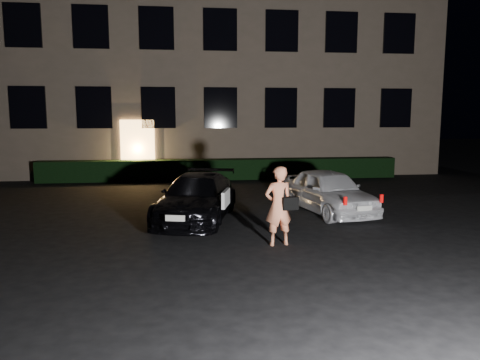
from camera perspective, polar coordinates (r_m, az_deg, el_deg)
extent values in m
plane|color=black|center=(9.58, 3.14, -8.54)|extent=(80.00, 80.00, 0.00)
cube|color=#6D5E4E|center=(24.31, -3.23, 15.74)|extent=(20.00, 8.00, 12.00)
cube|color=#FFB660|center=(20.11, -12.35, 3.62)|extent=(1.40, 0.10, 2.50)
cube|color=black|center=(20.90, -24.44, 8.05)|extent=(1.40, 0.10, 1.70)
cube|color=black|center=(20.29, -17.34, 8.43)|extent=(1.40, 0.10, 1.70)
cube|color=black|center=(20.00, -9.91, 8.68)|extent=(1.40, 0.10, 1.70)
cube|color=black|center=(20.04, -2.38, 8.79)|extent=(1.40, 0.10, 1.70)
cube|color=black|center=(20.42, 5.00, 8.75)|extent=(1.40, 0.10, 1.70)
cube|color=black|center=(21.11, 12.00, 8.58)|extent=(1.40, 0.10, 1.70)
cube|color=black|center=(22.09, 18.46, 8.32)|extent=(1.40, 0.10, 1.70)
cube|color=black|center=(21.19, -24.96, 16.73)|extent=(1.40, 0.10, 1.70)
cube|color=black|center=(20.58, -17.73, 17.36)|extent=(1.40, 0.10, 1.70)
cube|color=black|center=(20.30, -10.14, 17.75)|extent=(1.40, 0.10, 1.70)
cube|color=black|center=(20.34, -2.43, 17.84)|extent=(1.40, 0.10, 1.70)
cube|color=black|center=(20.71, 5.11, 17.64)|extent=(1.40, 0.10, 1.70)
cube|color=black|center=(21.40, 12.26, 17.18)|extent=(1.40, 0.10, 1.70)
cube|color=black|center=(22.36, 18.83, 16.53)|extent=(1.40, 0.10, 1.70)
cube|color=black|center=(19.74, -2.23, 1.31)|extent=(15.00, 0.70, 0.85)
imported|color=black|center=(12.15, -5.30, -2.16)|extent=(2.61, 4.33, 1.17)
cube|color=white|center=(11.24, -1.74, -2.23)|extent=(0.28, 0.83, 0.39)
cube|color=silver|center=(10.17, -7.91, -4.63)|extent=(0.42, 0.14, 0.13)
imported|color=white|center=(13.21, 10.78, -1.34)|extent=(2.12, 3.80, 1.22)
cube|color=red|center=(11.49, 12.72, -2.51)|extent=(0.08, 0.06, 0.20)
cube|color=red|center=(12.04, 16.88, -2.18)|extent=(0.08, 0.06, 0.20)
cube|color=silver|center=(11.76, 14.93, -3.36)|extent=(0.41, 0.12, 0.12)
imported|color=#F99065|center=(9.78, 4.71, -3.16)|extent=(0.67, 0.51, 1.67)
cube|color=black|center=(9.75, 6.10, -2.85)|extent=(0.36, 0.21, 0.27)
cube|color=black|center=(9.67, 5.43, -0.65)|extent=(0.05, 0.06, 0.52)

